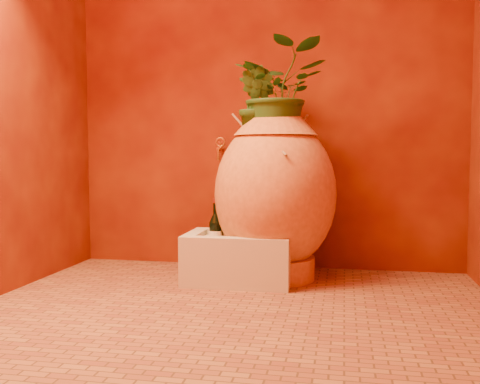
% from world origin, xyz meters
% --- Properties ---
extents(floor, '(2.50, 2.50, 0.00)m').
position_xyz_m(floor, '(0.00, 0.00, 0.00)').
color(floor, brown).
rests_on(floor, ground).
extents(wall_back, '(2.50, 0.02, 2.50)m').
position_xyz_m(wall_back, '(0.00, 1.00, 1.25)').
color(wall_back, '#550D04').
rests_on(wall_back, ground).
extents(amphora, '(0.81, 0.81, 1.02)m').
position_xyz_m(amphora, '(0.11, 0.65, 0.51)').
color(amphora, '#D5843C').
rests_on(amphora, floor).
extents(stone_basin, '(0.61, 0.42, 0.28)m').
position_xyz_m(stone_basin, '(-0.09, 0.53, 0.14)').
color(stone_basin, '#BBB39B').
rests_on(stone_basin, floor).
extents(wine_bottle_a, '(0.08, 0.08, 0.33)m').
position_xyz_m(wine_bottle_a, '(0.05, 0.50, 0.27)').
color(wine_bottle_a, black).
rests_on(wine_bottle_a, stone_basin).
extents(wine_bottle_b, '(0.08, 0.08, 0.31)m').
position_xyz_m(wine_bottle_b, '(-0.10, 0.48, 0.27)').
color(wine_bottle_b, black).
rests_on(wine_bottle_b, stone_basin).
extents(wine_bottle_c, '(0.08, 0.08, 0.32)m').
position_xyz_m(wine_bottle_c, '(-0.24, 0.60, 0.27)').
color(wine_bottle_c, black).
rests_on(wine_bottle_c, stone_basin).
extents(wall_tap, '(0.06, 0.14, 0.15)m').
position_xyz_m(wall_tap, '(-0.29, 0.92, 0.78)').
color(wall_tap, '#B57B29').
rests_on(wall_tap, wall_back).
extents(plant_main, '(0.60, 0.55, 0.58)m').
position_xyz_m(plant_main, '(0.13, 0.65, 1.09)').
color(plant_main, '#224A1A').
rests_on(plant_main, amphora).
extents(plant_side, '(0.30, 0.29, 0.42)m').
position_xyz_m(plant_side, '(0.01, 0.60, 1.02)').
color(plant_side, '#224A1A').
rests_on(plant_side, amphora).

